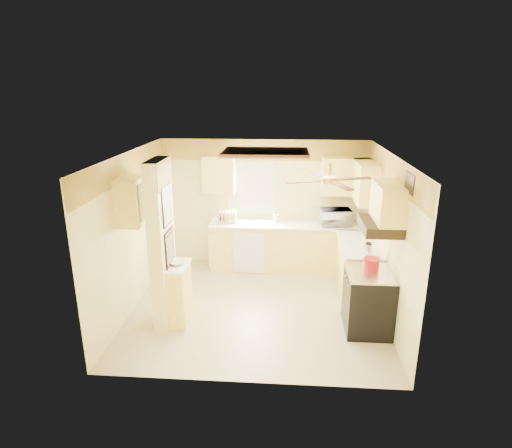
# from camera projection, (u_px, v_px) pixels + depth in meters

# --- Properties ---
(floor) EXTENTS (4.00, 4.00, 0.00)m
(floor) POSITION_uv_depth(u_px,v_px,m) (257.00, 306.00, 7.03)
(floor) COLOR #C3B087
(floor) RESTS_ON ground
(ceiling) EXTENTS (4.00, 4.00, 0.00)m
(ceiling) POSITION_uv_depth(u_px,v_px,m) (257.00, 154.00, 6.27)
(ceiling) COLOR white
(ceiling) RESTS_ON wall_back
(wall_back) EXTENTS (4.00, 0.00, 4.00)m
(wall_back) POSITION_uv_depth(u_px,v_px,m) (264.00, 203.00, 8.45)
(wall_back) COLOR #F7E696
(wall_back) RESTS_ON floor
(wall_front) EXTENTS (4.00, 0.00, 4.00)m
(wall_front) POSITION_uv_depth(u_px,v_px,m) (245.00, 290.00, 4.85)
(wall_front) COLOR #F7E696
(wall_front) RESTS_ON floor
(wall_left) EXTENTS (0.00, 3.80, 3.80)m
(wall_left) POSITION_uv_depth(u_px,v_px,m) (132.00, 232.00, 6.79)
(wall_left) COLOR #F7E696
(wall_left) RESTS_ON floor
(wall_right) EXTENTS (0.00, 3.80, 3.80)m
(wall_right) POSITION_uv_depth(u_px,v_px,m) (388.00, 238.00, 6.51)
(wall_right) COLOR #F7E696
(wall_right) RESTS_ON floor
(wallpaper_border) EXTENTS (4.00, 0.02, 0.40)m
(wallpaper_border) POSITION_uv_depth(u_px,v_px,m) (264.00, 150.00, 8.11)
(wallpaper_border) COLOR yellow
(wallpaper_border) RESTS_ON wall_back
(partition_column) EXTENTS (0.20, 0.70, 2.50)m
(partition_column) POSITION_uv_depth(u_px,v_px,m) (162.00, 245.00, 6.22)
(partition_column) COLOR #F7E696
(partition_column) RESTS_ON floor
(partition_ledge) EXTENTS (0.25, 0.55, 0.90)m
(partition_ledge) POSITION_uv_depth(u_px,v_px,m) (180.00, 295.00, 6.45)
(partition_ledge) COLOR #FFE961
(partition_ledge) RESTS_ON floor
(ledge_top) EXTENTS (0.28, 0.58, 0.04)m
(ledge_top) POSITION_uv_depth(u_px,v_px,m) (178.00, 266.00, 6.31)
(ledge_top) COLOR white
(ledge_top) RESTS_ON partition_ledge
(lower_cabinets_back) EXTENTS (3.00, 0.60, 0.90)m
(lower_cabinets_back) POSITION_uv_depth(u_px,v_px,m) (288.00, 247.00, 8.38)
(lower_cabinets_back) COLOR #FFE961
(lower_cabinets_back) RESTS_ON floor
(lower_cabinets_right) EXTENTS (0.60, 1.40, 0.90)m
(lower_cabinets_right) POSITION_uv_depth(u_px,v_px,m) (358.00, 270.00, 7.35)
(lower_cabinets_right) COLOR #FFE961
(lower_cabinets_right) RESTS_ON floor
(countertop_back) EXTENTS (3.04, 0.64, 0.04)m
(countertop_back) POSITION_uv_depth(u_px,v_px,m) (289.00, 225.00, 8.23)
(countertop_back) COLOR white
(countertop_back) RESTS_ON lower_cabinets_back
(countertop_right) EXTENTS (0.64, 1.44, 0.04)m
(countertop_right) POSITION_uv_depth(u_px,v_px,m) (359.00, 244.00, 7.20)
(countertop_right) COLOR white
(countertop_right) RESTS_ON lower_cabinets_right
(dishwasher_panel) EXTENTS (0.58, 0.02, 0.80)m
(dishwasher_panel) POSITION_uv_depth(u_px,v_px,m) (249.00, 253.00, 8.14)
(dishwasher_panel) COLOR white
(dishwasher_panel) RESTS_ON lower_cabinets_back
(window) EXTENTS (0.92, 0.02, 1.02)m
(window) POSITION_uv_depth(u_px,v_px,m) (251.00, 188.00, 8.37)
(window) COLOR white
(window) RESTS_ON wall_back
(upper_cab_back_left) EXTENTS (0.60, 0.35, 0.70)m
(upper_cab_back_left) POSITION_uv_depth(u_px,v_px,m) (219.00, 174.00, 8.16)
(upper_cab_back_left) COLOR #FFE961
(upper_cab_back_left) RESTS_ON wall_back
(upper_cab_back_right) EXTENTS (0.90, 0.35, 0.70)m
(upper_cab_back_right) POSITION_uv_depth(u_px,v_px,m) (346.00, 176.00, 8.00)
(upper_cab_back_right) COLOR #FFE961
(upper_cab_back_right) RESTS_ON wall_back
(upper_cab_right) EXTENTS (0.35, 1.00, 0.70)m
(upper_cab_right) POSITION_uv_depth(u_px,v_px,m) (365.00, 182.00, 7.53)
(upper_cab_right) COLOR #FFE961
(upper_cab_right) RESTS_ON wall_right
(upper_cab_left_wall) EXTENTS (0.35, 0.75, 0.70)m
(upper_cab_left_wall) POSITION_uv_depth(u_px,v_px,m) (134.00, 199.00, 6.36)
(upper_cab_left_wall) COLOR #FFE961
(upper_cab_left_wall) RESTS_ON wall_left
(upper_cab_over_stove) EXTENTS (0.35, 0.76, 0.52)m
(upper_cab_over_stove) POSITION_uv_depth(u_px,v_px,m) (388.00, 203.00, 5.79)
(upper_cab_over_stove) COLOR #FFE961
(upper_cab_over_stove) RESTS_ON wall_right
(stove) EXTENTS (0.68, 0.77, 0.92)m
(stove) POSITION_uv_depth(u_px,v_px,m) (368.00, 301.00, 6.25)
(stove) COLOR black
(stove) RESTS_ON floor
(range_hood) EXTENTS (0.50, 0.76, 0.14)m
(range_hood) POSITION_uv_depth(u_px,v_px,m) (380.00, 226.00, 5.89)
(range_hood) COLOR black
(range_hood) RESTS_ON upper_cab_over_stove
(poster_menu) EXTENTS (0.02, 0.42, 0.57)m
(poster_menu) POSITION_uv_depth(u_px,v_px,m) (167.00, 205.00, 6.03)
(poster_menu) COLOR black
(poster_menu) RESTS_ON partition_column
(poster_nashville) EXTENTS (0.02, 0.42, 0.57)m
(poster_nashville) POSITION_uv_depth(u_px,v_px,m) (170.00, 248.00, 6.23)
(poster_nashville) COLOR black
(poster_nashville) RESTS_ON partition_column
(ceiling_light_panel) EXTENTS (1.35, 0.95, 0.06)m
(ceiling_light_panel) POSITION_uv_depth(u_px,v_px,m) (266.00, 153.00, 6.75)
(ceiling_light_panel) COLOR brown
(ceiling_light_panel) RESTS_ON ceiling
(ceiling_fan) EXTENTS (1.15, 1.15, 0.26)m
(ceiling_fan) POSITION_uv_depth(u_px,v_px,m) (329.00, 180.00, 5.60)
(ceiling_fan) COLOR gold
(ceiling_fan) RESTS_ON ceiling
(vent_grate) EXTENTS (0.02, 0.40, 0.25)m
(vent_grate) POSITION_uv_depth(u_px,v_px,m) (410.00, 183.00, 5.34)
(vent_grate) COLOR black
(vent_grate) RESTS_ON wall_right
(microwave) EXTENTS (0.60, 0.45, 0.31)m
(microwave) POSITION_uv_depth(u_px,v_px,m) (336.00, 217.00, 8.09)
(microwave) COLOR white
(microwave) RESTS_ON countertop_back
(bowl) EXTENTS (0.32, 0.32, 0.06)m
(bowl) POSITION_uv_depth(u_px,v_px,m) (178.00, 262.00, 6.32)
(bowl) COLOR white
(bowl) RESTS_ON ledge_top
(dutch_oven) EXTENTS (0.24, 0.24, 0.16)m
(dutch_oven) POSITION_uv_depth(u_px,v_px,m) (372.00, 263.00, 6.22)
(dutch_oven) COLOR #A31318
(dutch_oven) RESTS_ON stove
(kettle) EXTENTS (0.13, 0.13, 0.20)m
(kettle) POSITION_uv_depth(u_px,v_px,m) (368.00, 249.00, 6.67)
(kettle) COLOR silver
(kettle) RESTS_ON countertop_right
(dish_rack) EXTENTS (0.36, 0.27, 0.21)m
(dish_rack) POSITION_uv_depth(u_px,v_px,m) (228.00, 218.00, 8.31)
(dish_rack) COLOR tan
(dish_rack) RESTS_ON countertop_back
(utensil_crock) EXTENTS (0.11, 0.11, 0.22)m
(utensil_crock) POSITION_uv_depth(u_px,v_px,m) (276.00, 218.00, 8.32)
(utensil_crock) COLOR white
(utensil_crock) RESTS_ON countertop_back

